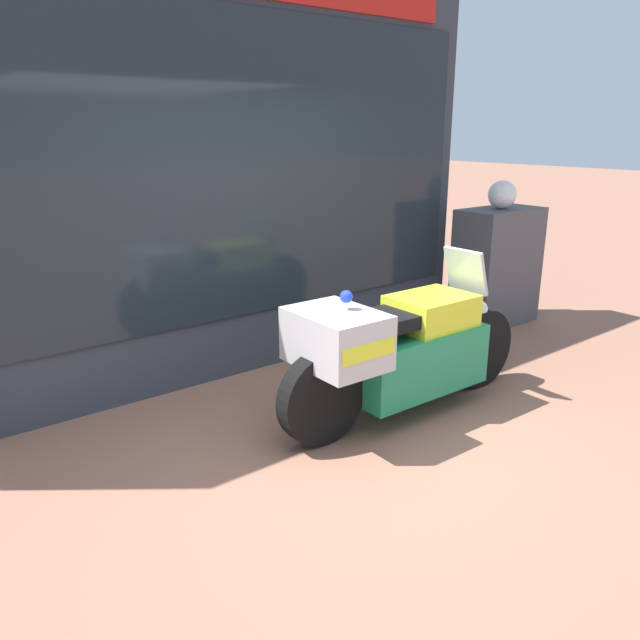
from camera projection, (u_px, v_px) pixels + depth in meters
The scene contains 6 objects.
ground_plane at pixel (361, 459), 4.17m from camera, with size 60.00×60.00×0.00m, color #8E604C.
shop_building at pixel (157, 177), 4.91m from camera, with size 5.70×0.55×3.47m.
window_display at pixel (247, 312), 5.78m from camera, with size 4.33×0.30×2.01m.
paramedic_motorcycle at pixel (398, 349), 4.65m from camera, with size 2.35×0.69×1.22m.
utility_cabinet at pixel (497, 267), 6.89m from camera, with size 0.98×0.52×1.28m, color #4C4C51.
white_helmet at pixel (502, 195), 6.63m from camera, with size 0.30×0.30×0.30m, color white.
Camera 1 is at (-2.52, -2.73, 2.13)m, focal length 35.00 mm.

